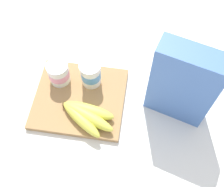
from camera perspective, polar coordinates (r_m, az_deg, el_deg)
name	(u,v)px	position (r m, az deg, el deg)	size (l,w,h in m)	color
ground_plane	(80,100)	(0.92, -6.53, -1.26)	(2.40, 2.40, 0.00)	silver
cutting_board	(80,98)	(0.92, -6.58, -0.99)	(0.29, 0.26, 0.02)	#A37A4C
cereal_box	(183,85)	(0.80, 14.18, 1.72)	(0.18, 0.07, 0.28)	#4770B7
yogurt_cup_front	(59,73)	(0.92, -10.78, 4.14)	(0.07, 0.07, 0.08)	white
yogurt_cup_back	(91,74)	(0.90, -4.34, 4.05)	(0.07, 0.07, 0.09)	white
banana_bunch	(86,115)	(0.86, -5.28, -4.43)	(0.18, 0.13, 0.04)	#D8D348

